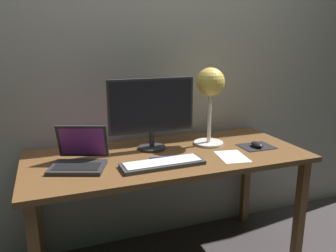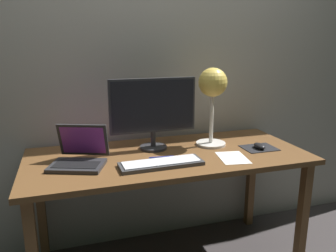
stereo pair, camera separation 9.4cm
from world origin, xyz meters
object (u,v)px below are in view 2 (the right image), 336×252
at_px(desk_lamp, 213,89).
at_px(mouse, 260,146).
at_px(monitor, 153,109).
at_px(laptop, 80,153).
at_px(keyboard_main, 161,163).
at_px(pen, 162,157).

distance_m(desk_lamp, mouse, 0.45).
relative_size(monitor, laptop, 1.52).
xyz_separation_m(monitor, laptop, (-0.43, -0.13, -0.19)).
distance_m(keyboard_main, desk_lamp, 0.58).
bearing_deg(laptop, pen, -5.22).
distance_m(desk_lamp, pen, 0.52).
bearing_deg(pen, mouse, -2.68).
bearing_deg(desk_lamp, keyboard_main, -147.24).
height_order(monitor, desk_lamp, desk_lamp).
bearing_deg(mouse, desk_lamp, 145.71).
height_order(mouse, pen, mouse).
relative_size(monitor, keyboard_main, 1.17).
distance_m(keyboard_main, laptop, 0.43).
bearing_deg(mouse, keyboard_main, -172.06).
height_order(desk_lamp, pen, desk_lamp).
relative_size(mouse, pen, 0.69).
distance_m(laptop, mouse, 1.05).
bearing_deg(desk_lamp, mouse, -34.29).
height_order(keyboard_main, desk_lamp, desk_lamp).
bearing_deg(laptop, mouse, -3.74).
relative_size(keyboard_main, mouse, 4.62).
height_order(laptop, pen, laptop).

